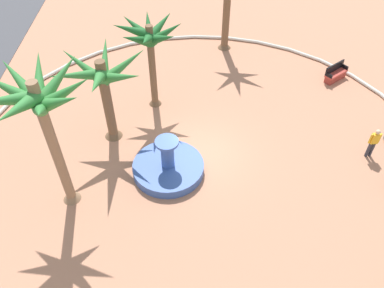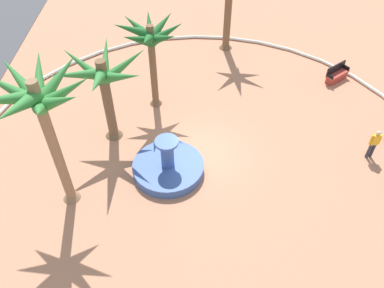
{
  "view_description": "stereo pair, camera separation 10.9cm",
  "coord_description": "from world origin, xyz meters",
  "views": [
    {
      "loc": [
        -12.89,
        0.88,
        13.22
      ],
      "look_at": [
        -0.32,
        0.48,
        1.0
      ],
      "focal_mm": 35.78,
      "sensor_mm": 36.0,
      "label": 1
    },
    {
      "loc": [
        -12.89,
        0.77,
        13.22
      ],
      "look_at": [
        -0.32,
        0.48,
        1.0
      ],
      "focal_mm": 35.78,
      "sensor_mm": 36.0,
      "label": 2
    }
  ],
  "objects": [
    {
      "name": "palm_tree_far_side",
      "position": [
        1.41,
        4.39,
        3.37
      ],
      "size": [
        4.48,
        4.23,
        4.63
      ],
      "color": "brown",
      "rests_on": "ground"
    },
    {
      "name": "ground_plane",
      "position": [
        0.0,
        0.0,
        0.0
      ],
      "size": [
        80.0,
        80.0,
        0.0
      ],
      "primitive_type": "plane",
      "color": "tan"
    },
    {
      "name": "plaza_curb",
      "position": [
        0.0,
        0.0,
        0.1
      ],
      "size": [
        22.8,
        22.8,
        0.2
      ],
      "primitive_type": "torus",
      "color": "silver",
      "rests_on": "ground"
    },
    {
      "name": "palm_tree_near_fountain",
      "position": [
        -2.52,
        5.75,
        5.07
      ],
      "size": [
        4.14,
        4.03,
        6.36
      ],
      "color": "#8E6B4C",
      "rests_on": "ground"
    },
    {
      "name": "fountain",
      "position": [
        -1.06,
        1.58,
        0.29
      ],
      "size": [
        3.26,
        3.26,
        1.92
      ],
      "color": "#38569E",
      "rests_on": "ground"
    },
    {
      "name": "bench_west",
      "position": [
        6.01,
        -8.27,
        0.35
      ],
      "size": [
        1.34,
        1.59,
        1.0
      ],
      "color": "#B73D33",
      "rests_on": "ground"
    },
    {
      "name": "person_cyclist_photo",
      "position": [
        -0.36,
        -7.98,
        0.92
      ],
      "size": [
        0.22,
        0.53,
        1.65
      ],
      "color": "#33333D",
      "rests_on": "ground"
    },
    {
      "name": "palm_tree_by_curb",
      "position": [
        4.02,
        2.42,
        3.91
      ],
      "size": [
        3.51,
        3.54,
        4.94
      ],
      "color": "brown",
      "rests_on": "ground"
    }
  ]
}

